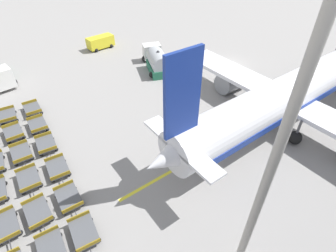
{
  "coord_description": "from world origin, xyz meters",
  "views": [
    {
      "loc": [
        27.07,
        -26.71,
        17.62
      ],
      "look_at": [
        9.25,
        -16.34,
        1.03
      ],
      "focal_mm": 28.0,
      "sensor_mm": 36.0,
      "label": 1
    }
  ],
  "objects_px": {
    "baggage_dolly_row_mid_b_col_b": "(38,125)",
    "fuel_tanker_secondary": "(157,61)",
    "baggage_dolly_row_mid_a_col_e": "(38,213)",
    "airplane": "(294,92)",
    "baggage_dolly_row_mid_a_col_a": "(8,116)",
    "baggage_dolly_row_mid_b_col_e": "(69,198)",
    "baggage_dolly_row_mid_a_col_b": "(14,133)",
    "baggage_dolly_row_mid_b_col_a": "(32,109)",
    "baggage_dolly_row_mid_a_col_c": "(21,153)",
    "baggage_dolly_row_mid_b_col_c": "(46,144)",
    "baggage_dolly_row_mid_a_col_f": "(51,249)",
    "service_van": "(100,42)",
    "baggage_dolly_row_mid_b_col_f": "(84,232)",
    "baggage_dolly_row_mid_a_col_d": "(29,179)",
    "baggage_dolly_row_mid_b_col_d": "(58,168)",
    "baggage_dolly_row_near_col_e": "(5,226)"
  },
  "relations": [
    {
      "from": "baggage_dolly_row_mid_b_col_b",
      "to": "fuel_tanker_secondary",
      "type": "bearing_deg",
      "value": 108.34
    },
    {
      "from": "baggage_dolly_row_mid_a_col_e",
      "to": "airplane",
      "type": "bearing_deg",
      "value": 87.92
    },
    {
      "from": "baggage_dolly_row_mid_a_col_a",
      "to": "baggage_dolly_row_mid_b_col_e",
      "type": "distance_m",
      "value": 14.6
    },
    {
      "from": "baggage_dolly_row_mid_a_col_b",
      "to": "baggage_dolly_row_mid_a_col_e",
      "type": "bearing_deg",
      "value": 3.14
    },
    {
      "from": "baggage_dolly_row_mid_b_col_a",
      "to": "baggage_dolly_row_mid_b_col_e",
      "type": "xyz_separation_m",
      "value": [
        14.28,
        0.6,
        0.0
      ]
    },
    {
      "from": "airplane",
      "to": "baggage_dolly_row_mid_b_col_b",
      "type": "xyz_separation_m",
      "value": [
        -11.94,
        -23.87,
        -2.97
      ]
    },
    {
      "from": "airplane",
      "to": "baggage_dolly_row_mid_a_col_c",
      "type": "height_order",
      "value": "airplane"
    },
    {
      "from": "baggage_dolly_row_mid_a_col_e",
      "to": "baggage_dolly_row_mid_b_col_e",
      "type": "distance_m",
      "value": 2.3
    },
    {
      "from": "baggage_dolly_row_mid_a_col_c",
      "to": "baggage_dolly_row_mid_a_col_e",
      "type": "relative_size",
      "value": 0.99
    },
    {
      "from": "baggage_dolly_row_mid_b_col_c",
      "to": "baggage_dolly_row_mid_a_col_c",
      "type": "bearing_deg",
      "value": -86.82
    },
    {
      "from": "baggage_dolly_row_mid_a_col_a",
      "to": "baggage_dolly_row_mid_b_col_e",
      "type": "bearing_deg",
      "value": 12.33
    },
    {
      "from": "fuel_tanker_secondary",
      "to": "baggage_dolly_row_mid_b_col_b",
      "type": "relative_size",
      "value": 2.4
    },
    {
      "from": "fuel_tanker_secondary",
      "to": "baggage_dolly_row_mid_b_col_e",
      "type": "xyz_separation_m",
      "value": [
        16.61,
        -16.79,
        -0.86
      ]
    },
    {
      "from": "fuel_tanker_secondary",
      "to": "baggage_dolly_row_mid_a_col_b",
      "type": "xyz_separation_m",
      "value": [
        5.85,
        -19.69,
        -0.86
      ]
    },
    {
      "from": "baggage_dolly_row_mid_a_col_f",
      "to": "baggage_dolly_row_mid_b_col_e",
      "type": "xyz_separation_m",
      "value": [
        -3.5,
        1.98,
        0.0
      ]
    },
    {
      "from": "baggage_dolly_row_mid_b_col_a",
      "to": "baggage_dolly_row_mid_b_col_b",
      "type": "distance_m",
      "value": 3.42
    },
    {
      "from": "service_van",
      "to": "baggage_dolly_row_mid_b_col_f",
      "type": "distance_m",
      "value": 34.01
    },
    {
      "from": "airplane",
      "to": "baggage_dolly_row_mid_b_col_c",
      "type": "height_order",
      "value": "airplane"
    },
    {
      "from": "baggage_dolly_row_mid_b_col_e",
      "to": "baggage_dolly_row_mid_b_col_f",
      "type": "bearing_deg",
      "value": 3.64
    },
    {
      "from": "service_van",
      "to": "baggage_dolly_row_mid_a_col_d",
      "type": "height_order",
      "value": "service_van"
    },
    {
      "from": "baggage_dolly_row_mid_a_col_a",
      "to": "baggage_dolly_row_mid_b_col_a",
      "type": "distance_m",
      "value": 2.52
    },
    {
      "from": "baggage_dolly_row_mid_b_col_a",
      "to": "baggage_dolly_row_mid_b_col_c",
      "type": "height_order",
      "value": "same"
    },
    {
      "from": "airplane",
      "to": "baggage_dolly_row_mid_b_col_d",
      "type": "relative_size",
      "value": 11.18
    },
    {
      "from": "baggage_dolly_row_mid_a_col_c",
      "to": "baggage_dolly_row_mid_b_col_e",
      "type": "height_order",
      "value": "same"
    },
    {
      "from": "baggage_dolly_row_near_col_e",
      "to": "baggage_dolly_row_mid_b_col_e",
      "type": "bearing_deg",
      "value": 92.1
    },
    {
      "from": "baggage_dolly_row_mid_b_col_a",
      "to": "baggage_dolly_row_mid_b_col_c",
      "type": "distance_m",
      "value": 6.95
    },
    {
      "from": "airplane",
      "to": "baggage_dolly_row_mid_b_col_e",
      "type": "relative_size",
      "value": 11.07
    },
    {
      "from": "baggage_dolly_row_mid_b_col_e",
      "to": "baggage_dolly_row_mid_a_col_d",
      "type": "bearing_deg",
      "value": -145.71
    },
    {
      "from": "baggage_dolly_row_mid_b_col_c",
      "to": "baggage_dolly_row_mid_b_col_d",
      "type": "xyz_separation_m",
      "value": [
        3.73,
        0.3,
        0.0
      ]
    },
    {
      "from": "baggage_dolly_row_mid_b_col_f",
      "to": "baggage_dolly_row_mid_a_col_a",
      "type": "bearing_deg",
      "value": -169.31
    },
    {
      "from": "baggage_dolly_row_mid_a_col_a",
      "to": "baggage_dolly_row_mid_a_col_f",
      "type": "relative_size",
      "value": 0.99
    },
    {
      "from": "baggage_dolly_row_mid_a_col_b",
      "to": "baggage_dolly_row_mid_b_col_f",
      "type": "relative_size",
      "value": 1.02
    },
    {
      "from": "baggage_dolly_row_mid_a_col_a",
      "to": "baggage_dolly_row_mid_b_col_f",
      "type": "relative_size",
      "value": 1.0
    },
    {
      "from": "baggage_dolly_row_mid_a_col_a",
      "to": "baggage_dolly_row_mid_b_col_c",
      "type": "distance_m",
      "value": 7.46
    },
    {
      "from": "airplane",
      "to": "baggage_dolly_row_mid_b_col_d",
      "type": "distance_m",
      "value": 24.03
    },
    {
      "from": "baggage_dolly_row_mid_b_col_f",
      "to": "baggage_dolly_row_mid_a_col_d",
      "type": "bearing_deg",
      "value": -159.24
    },
    {
      "from": "fuel_tanker_secondary",
      "to": "baggage_dolly_row_mid_a_col_f",
      "type": "distance_m",
      "value": 27.52
    },
    {
      "from": "baggage_dolly_row_mid_b_col_a",
      "to": "baggage_dolly_row_mid_b_col_e",
      "type": "bearing_deg",
      "value": 2.39
    },
    {
      "from": "baggage_dolly_row_mid_b_col_e",
      "to": "fuel_tanker_secondary",
      "type": "bearing_deg",
      "value": 134.68
    },
    {
      "from": "baggage_dolly_row_mid_a_col_c",
      "to": "baggage_dolly_row_mid_b_col_d",
      "type": "distance_m",
      "value": 4.4
    },
    {
      "from": "baggage_dolly_row_mid_a_col_a",
      "to": "baggage_dolly_row_mid_b_col_f",
      "type": "bearing_deg",
      "value": 10.69
    },
    {
      "from": "fuel_tanker_secondary",
      "to": "baggage_dolly_row_near_col_e",
      "type": "bearing_deg",
      "value": -51.73
    },
    {
      "from": "baggage_dolly_row_mid_a_col_c",
      "to": "baggage_dolly_row_mid_a_col_f",
      "type": "distance_m",
      "value": 10.72
    },
    {
      "from": "baggage_dolly_row_mid_b_col_c",
      "to": "baggage_dolly_row_mid_b_col_e",
      "type": "relative_size",
      "value": 0.99
    },
    {
      "from": "baggage_dolly_row_near_col_e",
      "to": "baggage_dolly_row_mid_b_col_c",
      "type": "height_order",
      "value": "same"
    },
    {
      "from": "baggage_dolly_row_mid_a_col_f",
      "to": "baggage_dolly_row_near_col_e",
      "type": "bearing_deg",
      "value": -143.32
    },
    {
      "from": "airplane",
      "to": "baggage_dolly_row_mid_a_col_f",
      "type": "xyz_separation_m",
      "value": [
        2.41,
        -25.29,
        -2.97
      ]
    },
    {
      "from": "baggage_dolly_row_mid_b_col_e",
      "to": "baggage_dolly_row_mid_a_col_e",
      "type": "bearing_deg",
      "value": -86.05
    },
    {
      "from": "baggage_dolly_row_mid_a_col_c",
      "to": "baggage_dolly_row_mid_b_col_a",
      "type": "height_order",
      "value": "same"
    },
    {
      "from": "baggage_dolly_row_near_col_e",
      "to": "baggage_dolly_row_mid_a_col_c",
      "type": "relative_size",
      "value": 1.0
    }
  ]
}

